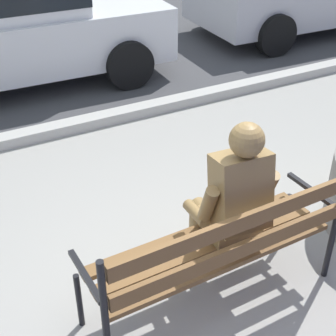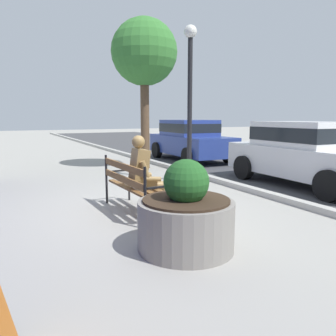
% 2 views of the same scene
% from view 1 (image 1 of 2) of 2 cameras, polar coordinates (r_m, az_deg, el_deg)
% --- Properties ---
extents(ground_plane, '(80.00, 80.00, 0.00)m').
position_cam_1_polar(ground_plane, '(3.68, 2.51, -15.50)').
color(ground_plane, '#9E9B93').
extents(curb_stone, '(60.00, 0.20, 0.12)m').
position_cam_1_polar(curb_stone, '(5.82, -11.97, 4.38)').
color(curb_stone, '#B2AFA8').
rests_on(curb_stone, ground).
extents(park_bench, '(1.82, 0.59, 0.95)m').
position_cam_1_polar(park_bench, '(3.34, 5.84, -8.80)').
color(park_bench, brown).
rests_on(park_bench, ground).
extents(bronze_statue_seated, '(0.67, 0.77, 1.37)m').
position_cam_1_polar(bronze_statue_seated, '(3.49, 6.96, -4.15)').
color(bronze_statue_seated, olive).
rests_on(bronze_statue_seated, ground).
extents(parked_car_white, '(4.15, 2.03, 1.56)m').
position_cam_1_polar(parked_car_white, '(7.07, -18.25, 15.41)').
color(parked_car_white, silver).
rests_on(parked_car_white, ground).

